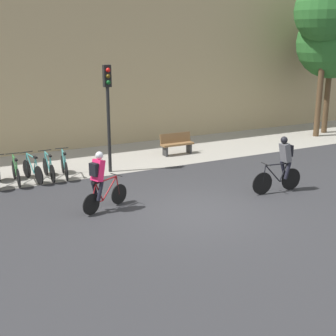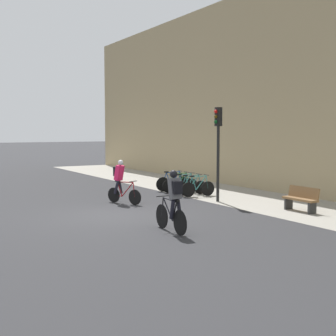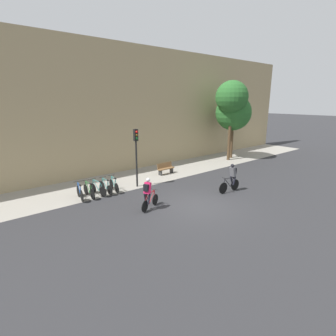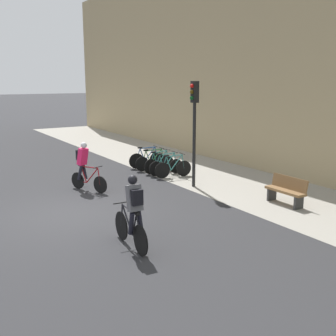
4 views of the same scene
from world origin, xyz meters
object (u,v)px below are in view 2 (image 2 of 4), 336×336
(parked_bike_4, at_px, (198,188))
(traffic_light_pole, at_px, (218,137))
(parked_bike_2, at_px, (185,185))
(bench, at_px, (301,199))
(parked_bike_1, at_px, (178,184))
(parked_bike_3, at_px, (191,187))
(cyclist_grey, at_px, (174,200))
(parked_bike_0, at_px, (172,183))
(cyclist_pink, at_px, (120,180))

(parked_bike_4, relative_size, traffic_light_pole, 0.42)
(parked_bike_2, distance_m, traffic_light_pole, 3.57)
(parked_bike_4, distance_m, bench, 5.16)
(parked_bike_4, relative_size, bench, 1.14)
(traffic_light_pole, bearing_deg, parked_bike_1, 177.26)
(parked_bike_3, bearing_deg, cyclist_grey, -37.07)
(parked_bike_1, xyz_separation_m, traffic_light_pole, (3.30, -0.16, 2.26))
(traffic_light_pole, xyz_separation_m, bench, (3.41, 1.20, -2.19))
(parked_bike_3, relative_size, traffic_light_pole, 0.42)
(cyclist_grey, relative_size, bench, 1.30)
(bench, bearing_deg, parked_bike_4, -168.37)
(parked_bike_3, xyz_separation_m, parked_bike_4, (0.55, 0.00, 0.01))
(parked_bike_0, xyz_separation_m, parked_bike_2, (1.11, -0.00, -0.01))
(parked_bike_0, height_order, parked_bike_2, parked_bike_0)
(parked_bike_2, distance_m, bench, 6.25)
(parked_bike_3, relative_size, parked_bike_4, 1.01)
(cyclist_pink, distance_m, bench, 6.98)
(parked_bike_3, distance_m, parked_bike_4, 0.55)
(cyclist_pink, xyz_separation_m, traffic_light_pole, (1.63, 3.61, 1.71))
(cyclist_pink, bearing_deg, traffic_light_pole, 65.67)
(cyclist_grey, height_order, traffic_light_pole, traffic_light_pole)
(cyclist_pink, relative_size, parked_bike_3, 1.08)
(parked_bike_0, distance_m, parked_bike_1, 0.55)
(parked_bike_0, distance_m, traffic_light_pole, 4.47)
(cyclist_grey, bearing_deg, parked_bike_2, 145.21)
(parked_bike_1, xyz_separation_m, parked_bike_4, (1.66, 0.00, 0.00))
(parked_bike_4, bearing_deg, parked_bike_0, 179.99)
(parked_bike_0, xyz_separation_m, parked_bike_3, (1.66, -0.00, -0.02))
(cyclist_grey, xyz_separation_m, parked_bike_3, (-6.29, 4.75, -0.56))
(parked_bike_1, height_order, parked_bike_3, parked_bike_1)
(parked_bike_4, distance_m, traffic_light_pole, 2.80)
(cyclist_grey, distance_m, parked_bike_0, 9.28)
(parked_bike_1, relative_size, traffic_light_pole, 0.44)
(cyclist_pink, relative_size, parked_bike_4, 1.09)
(parked_bike_0, bearing_deg, cyclist_grey, -30.88)
(bench, bearing_deg, cyclist_pink, -136.33)
(cyclist_pink, xyz_separation_m, parked_bike_0, (-2.23, 3.77, -0.54))
(cyclist_pink, distance_m, parked_bike_0, 4.41)
(cyclist_pink, height_order, parked_bike_3, cyclist_pink)
(cyclist_pink, relative_size, parked_bike_0, 1.06)
(parked_bike_3, xyz_separation_m, bench, (5.61, 1.04, 0.07))
(parked_bike_0, height_order, parked_bike_4, parked_bike_0)
(cyclist_pink, relative_size, bench, 1.24)
(parked_bike_0, height_order, parked_bike_3, parked_bike_0)
(parked_bike_1, bearing_deg, parked_bike_2, 0.08)
(cyclist_pink, xyz_separation_m, parked_bike_2, (-1.12, 3.77, -0.55))
(cyclist_pink, xyz_separation_m, parked_bike_4, (-0.02, 3.77, -0.55))
(bench, bearing_deg, parked_bike_3, -169.47)
(parked_bike_1, distance_m, parked_bike_4, 1.66)
(parked_bike_1, bearing_deg, cyclist_pink, -66.05)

